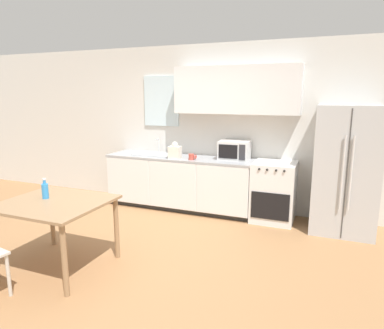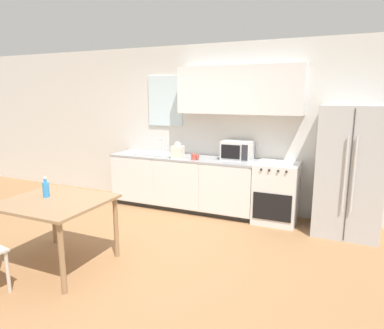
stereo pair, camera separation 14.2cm
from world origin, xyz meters
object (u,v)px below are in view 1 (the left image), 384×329
microwave (234,150)px  dining_table (55,210)px  coffee_mug (192,157)px  refrigerator (345,170)px  drink_bottle (45,190)px  oven_range (274,192)px

microwave → dining_table: 2.84m
microwave → coffee_mug: (-0.61, -0.29, -0.10)m
refrigerator → drink_bottle: (-3.12, -2.26, -0.03)m
microwave → drink_bottle: microwave is taller
microwave → dining_table: size_ratio=0.42×
microwave → coffee_mug: bearing=-154.5°
oven_range → drink_bottle: size_ratio=3.92×
refrigerator → coffee_mug: bearing=-176.5°
refrigerator → microwave: (-1.61, 0.16, 0.15)m
drink_bottle → microwave: bearing=58.0°
oven_range → coffee_mug: coffee_mug is taller
microwave → dining_table: microwave is taller
refrigerator → coffee_mug: (-2.22, -0.13, 0.05)m
refrigerator → dining_table: (-2.95, -2.32, -0.22)m
drink_bottle → coffee_mug: bearing=67.0°
oven_range → refrigerator: refrigerator is taller
oven_range → microwave: (-0.66, 0.11, 0.58)m
dining_table → microwave: bearing=61.6°
refrigerator → coffee_mug: 2.23m
oven_range → dining_table: (-1.99, -2.37, 0.21)m
drink_bottle → oven_range: bearing=46.9°
refrigerator → microwave: bearing=174.5°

